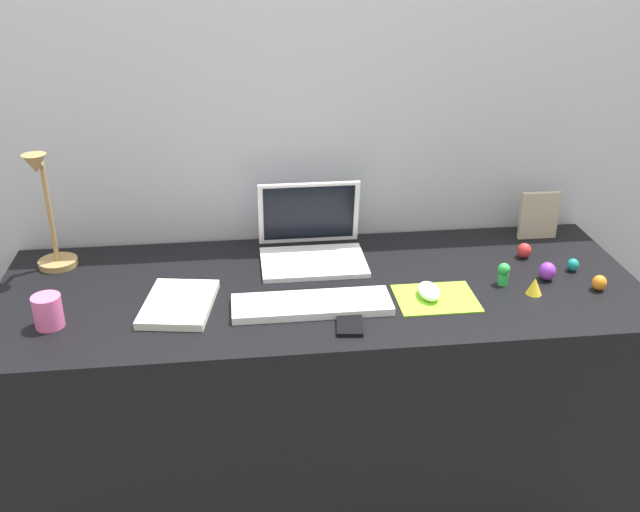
# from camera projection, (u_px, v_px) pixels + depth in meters

# --- Properties ---
(ground_plane) EXTENTS (6.00, 6.00, 0.00)m
(ground_plane) POSITION_uv_depth(u_px,v_px,m) (321.00, 493.00, 2.32)
(ground_plane) COLOR #59514C
(back_wall) EXTENTS (2.95, 0.05, 1.49)m
(back_wall) POSITION_uv_depth(u_px,v_px,m) (307.00, 230.00, 2.33)
(back_wall) COLOR #B2B7C1
(back_wall) RESTS_ON ground_plane
(desk) EXTENTS (1.75, 0.67, 0.74)m
(desk) POSITION_uv_depth(u_px,v_px,m) (321.00, 397.00, 2.16)
(desk) COLOR black
(desk) RESTS_ON ground_plane
(laptop) EXTENTS (0.30, 0.25, 0.21)m
(laptop) POSITION_uv_depth(u_px,v_px,m) (311.00, 240.00, 2.15)
(laptop) COLOR white
(laptop) RESTS_ON desk
(keyboard) EXTENTS (0.41, 0.13, 0.02)m
(keyboard) POSITION_uv_depth(u_px,v_px,m) (312.00, 305.00, 1.88)
(keyboard) COLOR white
(keyboard) RESTS_ON desk
(mousepad) EXTENTS (0.21, 0.17, 0.00)m
(mousepad) POSITION_uv_depth(u_px,v_px,m) (436.00, 298.00, 1.93)
(mousepad) COLOR #8CDB33
(mousepad) RESTS_ON desk
(mouse) EXTENTS (0.06, 0.10, 0.03)m
(mouse) POSITION_uv_depth(u_px,v_px,m) (429.00, 291.00, 1.93)
(mouse) COLOR white
(mouse) RESTS_ON mousepad
(cell_phone) EXTENTS (0.08, 0.13, 0.01)m
(cell_phone) POSITION_uv_depth(u_px,v_px,m) (349.00, 322.00, 1.82)
(cell_phone) COLOR black
(cell_phone) RESTS_ON desk
(desk_lamp) EXTENTS (0.11, 0.15, 0.35)m
(desk_lamp) POSITION_uv_depth(u_px,v_px,m) (47.00, 215.00, 2.02)
(desk_lamp) COLOR #A5844C
(desk_lamp) RESTS_ON desk
(notebook_pad) EXTENTS (0.21, 0.26, 0.02)m
(notebook_pad) POSITION_uv_depth(u_px,v_px,m) (179.00, 304.00, 1.89)
(notebook_pad) COLOR silver
(notebook_pad) RESTS_ON desk
(picture_frame) EXTENTS (0.12, 0.02, 0.15)m
(picture_frame) POSITION_uv_depth(u_px,v_px,m) (539.00, 215.00, 2.26)
(picture_frame) COLOR #B2A58C
(picture_frame) RESTS_ON desk
(coffee_mug) EXTENTS (0.07, 0.07, 0.08)m
(coffee_mug) POSITION_uv_depth(u_px,v_px,m) (48.00, 311.00, 1.79)
(coffee_mug) COLOR pink
(coffee_mug) RESTS_ON desk
(toy_figurine_purple) EXTENTS (0.05, 0.05, 0.05)m
(toy_figurine_purple) POSITION_uv_depth(u_px,v_px,m) (547.00, 271.00, 2.02)
(toy_figurine_purple) COLOR purple
(toy_figurine_purple) RESTS_ON desk
(toy_figurine_teal) EXTENTS (0.03, 0.03, 0.04)m
(toy_figurine_teal) POSITION_uv_depth(u_px,v_px,m) (573.00, 265.00, 2.08)
(toy_figurine_teal) COLOR teal
(toy_figurine_teal) RESTS_ON desk
(toy_figurine_green) EXTENTS (0.03, 0.03, 0.06)m
(toy_figurine_green) POSITION_uv_depth(u_px,v_px,m) (504.00, 273.00, 2.00)
(toy_figurine_green) COLOR green
(toy_figurine_green) RESTS_ON desk
(toy_figurine_orange) EXTENTS (0.04, 0.04, 0.04)m
(toy_figurine_orange) POSITION_uv_depth(u_px,v_px,m) (599.00, 283.00, 1.97)
(toy_figurine_orange) COLOR orange
(toy_figurine_orange) RESTS_ON desk
(toy_figurine_yellow) EXTENTS (0.04, 0.04, 0.05)m
(toy_figurine_yellow) POSITION_uv_depth(u_px,v_px,m) (535.00, 286.00, 1.95)
(toy_figurine_yellow) COLOR yellow
(toy_figurine_yellow) RESTS_ON desk
(toy_figurine_red) EXTENTS (0.04, 0.04, 0.04)m
(toy_figurine_red) POSITION_uv_depth(u_px,v_px,m) (524.00, 250.00, 2.15)
(toy_figurine_red) COLOR red
(toy_figurine_red) RESTS_ON desk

